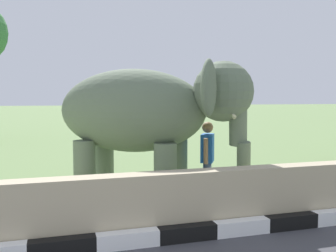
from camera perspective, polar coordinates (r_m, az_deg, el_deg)
striped_curb at (r=5.56m, az=-20.62°, el=-17.36°), size 16.20×0.20×0.24m
barrier_parapet at (r=6.02m, az=2.89°, el=-11.56°), size 28.00×0.36×1.00m
elephant at (r=7.59m, az=-2.98°, el=2.03°), size 3.95×3.53×2.85m
person_handler at (r=7.84m, az=6.01°, el=-4.68°), size 0.41×0.60×1.66m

